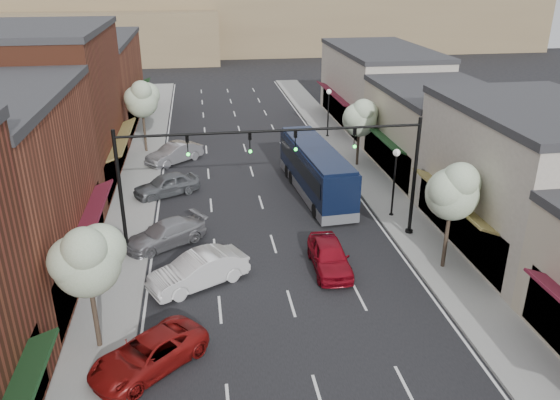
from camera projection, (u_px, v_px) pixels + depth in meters
name	position (u px, v px, depth m)	size (l,w,h in m)	color
ground	(299.00, 329.00, 23.54)	(160.00, 160.00, 0.00)	black
sidewalk_left	(138.00, 184.00, 39.17)	(2.80, 73.00, 0.15)	gray
sidewalk_right	(364.00, 172.00, 41.48)	(2.80, 73.00, 0.15)	gray
curb_left	(157.00, 183.00, 39.37)	(0.25, 73.00, 0.17)	gray
curb_right	(346.00, 173.00, 41.29)	(0.25, 73.00, 0.17)	gray
bldg_left_midfar	(45.00, 109.00, 37.64)	(10.14, 14.10, 10.90)	brown
bldg_left_far	(88.00, 82.00, 52.68)	(10.14, 18.10, 8.40)	brown
bldg_right_midnear	(530.00, 179.00, 29.34)	(9.14, 12.10, 7.90)	#BBB0A0
bldg_right_midfar	(437.00, 131.00, 40.54)	(9.14, 12.10, 6.40)	#B3A58F
bldg_right_far	(378.00, 87.00, 53.07)	(9.14, 16.10, 7.40)	#BBB0A0
hill_far	(213.00, 15.00, 102.99)	(120.00, 30.00, 12.00)	#7A6647
hill_near	(64.00, 36.00, 89.44)	(50.00, 20.00, 8.00)	#7A6647
signal_mast_right	(375.00, 162.00, 29.76)	(8.22, 0.46, 7.00)	black
signal_mast_left	(166.00, 172.00, 28.22)	(8.22, 0.46, 7.00)	black
tree_right_near	(454.00, 189.00, 26.52)	(2.85, 2.65, 5.95)	#47382B
tree_right_far	(360.00, 117.00, 41.24)	(2.85, 2.65, 5.43)	#47382B
tree_left_near	(87.00, 258.00, 20.69)	(2.85, 2.65, 5.69)	#47382B
tree_left_far	(142.00, 98.00, 44.18)	(2.85, 2.65, 6.13)	#47382B
lamp_post_near	(395.00, 172.00, 32.97)	(0.44, 0.44, 4.44)	black
lamp_post_far	(328.00, 105.00, 48.88)	(0.44, 0.44, 4.44)	black
coach_bus	(316.00, 170.00, 37.00)	(3.21, 11.10, 3.35)	black
red_hatchback	(330.00, 256.00, 27.97)	(1.81, 4.51, 1.54)	maroon
parked_car_a	(148.00, 354.00, 21.03)	(2.20, 4.76, 1.32)	maroon
parked_car_b	(198.00, 270.00, 26.54)	(1.72, 4.94, 1.63)	silver
parked_car_c	(166.00, 234.00, 30.44)	(1.92, 4.73, 1.37)	gray
parked_car_d	(167.00, 185.00, 37.12)	(1.80, 4.48, 1.53)	#5B5E62
parked_car_e	(174.00, 153.00, 43.31)	(1.65, 4.74, 1.56)	#96959A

